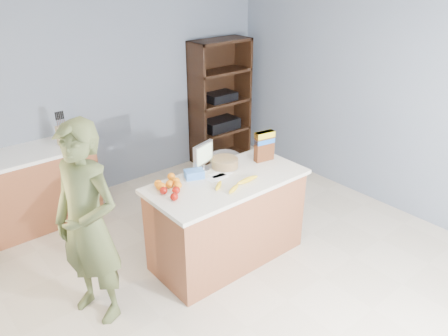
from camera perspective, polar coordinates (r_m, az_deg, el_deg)
floor at (r=4.47m, az=2.95°, el=-13.19°), size 4.50×5.00×0.02m
walls at (r=3.67m, az=3.53°, el=7.41°), size 4.52×5.02×2.51m
counter_peninsula at (r=4.41m, az=0.42°, el=-7.10°), size 1.56×0.76×0.90m
back_cabinet at (r=5.41m, az=-22.91°, el=-2.27°), size 1.24×0.62×0.90m
shelving_unit at (r=6.57m, az=-0.76°, el=8.43°), size 0.90×0.40×1.80m
person at (r=3.67m, az=-17.36°, el=-7.17°), size 0.62×0.75×1.76m
knife_block at (r=5.24m, az=-20.32°, el=4.10°), size 0.12×0.10×0.31m
envelopes at (r=4.23m, az=-0.68°, el=-1.03°), size 0.30×0.17×0.00m
bananas at (r=4.04m, az=1.70°, el=-2.03°), size 0.50×0.27×0.04m
apples at (r=3.88m, az=-6.90°, el=-3.20°), size 0.16×0.23×0.07m
oranges at (r=4.04m, az=-7.34°, el=-2.00°), size 0.26×0.26×0.07m
blue_carton at (r=4.18m, az=-3.91°, el=-0.80°), size 0.21×0.18×0.08m
salad_bowl at (r=4.39m, az=0.11°, el=0.85°), size 0.30×0.30×0.13m
tv at (r=4.29m, az=-2.71°, el=1.71°), size 0.28×0.12×0.28m
cereal_box at (r=4.51m, az=5.29°, el=3.16°), size 0.22×0.11×0.32m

